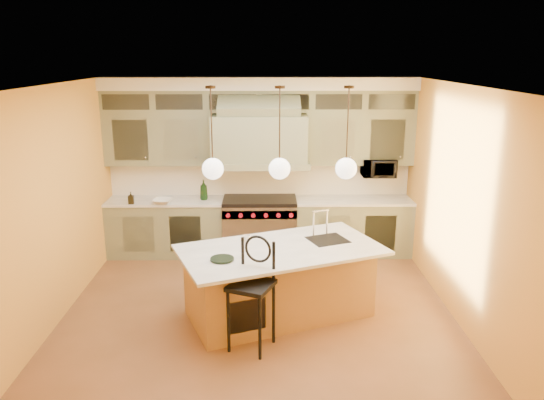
{
  "coord_description": "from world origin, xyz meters",
  "views": [
    {
      "loc": [
        0.1,
        -6.24,
        3.25
      ],
      "look_at": [
        0.18,
        0.7,
        1.33
      ],
      "focal_mm": 35.0,
      "sensor_mm": 36.0,
      "label": 1
    }
  ],
  "objects_px": {
    "counter_stool": "(252,286)",
    "kitchen_island": "(280,280)",
    "range": "(260,226)",
    "microwave": "(378,168)"
  },
  "relations": [
    {
      "from": "counter_stool",
      "to": "microwave",
      "type": "relative_size",
      "value": 2.38
    },
    {
      "from": "counter_stool",
      "to": "microwave",
      "type": "xyz_separation_m",
      "value": [
        2.0,
        3.03,
        0.71
      ]
    },
    {
      "from": "range",
      "to": "counter_stool",
      "type": "distance_m",
      "value": 2.94
    },
    {
      "from": "counter_stool",
      "to": "kitchen_island",
      "type": "bearing_deg",
      "value": 90.83
    },
    {
      "from": "range",
      "to": "kitchen_island",
      "type": "bearing_deg",
      "value": -82.8
    },
    {
      "from": "kitchen_island",
      "to": "microwave",
      "type": "bearing_deg",
      "value": 31.65
    },
    {
      "from": "range",
      "to": "counter_stool",
      "type": "bearing_deg",
      "value": -91.02
    },
    {
      "from": "range",
      "to": "kitchen_island",
      "type": "distance_m",
      "value": 2.18
    },
    {
      "from": "kitchen_island",
      "to": "microwave",
      "type": "relative_size",
      "value": 5.12
    },
    {
      "from": "microwave",
      "to": "counter_stool",
      "type": "bearing_deg",
      "value": -123.43
    }
  ]
}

